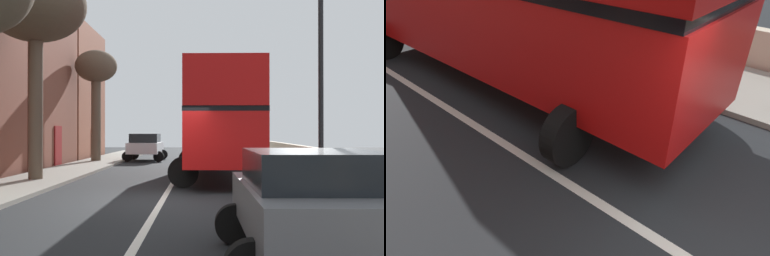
% 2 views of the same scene
% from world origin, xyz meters
% --- Properties ---
extents(ground_plane, '(84.00, 84.00, 0.00)m').
position_xyz_m(ground_plane, '(0.00, 0.00, 0.00)').
color(ground_plane, black).
extents(road_centre_line, '(0.16, 54.00, 0.01)m').
position_xyz_m(road_centre_line, '(0.00, 0.00, 0.00)').
color(road_centre_line, silver).
rests_on(road_centre_line, ground).
extents(sidewalk_right, '(2.60, 60.00, 0.12)m').
position_xyz_m(sidewalk_right, '(4.90, 0.00, 0.06)').
color(sidewalk_right, gray).
rests_on(sidewalk_right, ground).
extents(double_decker_bus, '(3.58, 10.31, 4.06)m').
position_xyz_m(double_decker_bus, '(1.70, 6.38, 2.35)').
color(double_decker_bus, '#BB0E0E').
rests_on(double_decker_bus, ground).
extents(parked_car_grey_right_1, '(2.49, 4.00, 1.56)m').
position_xyz_m(parked_car_grey_right_1, '(2.50, -5.95, 0.90)').
color(parked_car_grey_right_1, slate).
rests_on(parked_car_grey_right_1, ground).
extents(parked_car_white_left_2, '(2.55, 4.07, 1.67)m').
position_xyz_m(parked_car_white_left_2, '(-2.50, 16.88, 0.95)').
color(parked_car_white_left_2, silver).
rests_on(parked_car_white_left_2, ground).
extents(street_tree_left_0, '(3.59, 3.59, 7.53)m').
position_xyz_m(street_tree_left_0, '(-4.91, 4.41, 6.20)').
color(street_tree_left_0, brown).
rests_on(street_tree_left_0, sidewalk_left).
extents(street_tree_left_2, '(2.44, 2.44, 6.43)m').
position_xyz_m(street_tree_left_2, '(-5.18, 15.02, 5.25)').
color(street_tree_left_2, brown).
rests_on(street_tree_left_2, sidewalk_left).
extents(street_tree_right_5, '(2.08, 2.08, 6.10)m').
position_xyz_m(street_tree_right_5, '(4.79, 22.05, 4.89)').
color(street_tree_right_5, brown).
rests_on(street_tree_right_5, sidewalk_right).
extents(lamppost_right, '(0.32, 0.32, 6.31)m').
position_xyz_m(lamppost_right, '(4.30, 0.73, 3.81)').
color(lamppost_right, black).
rests_on(lamppost_right, sidewalk_right).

